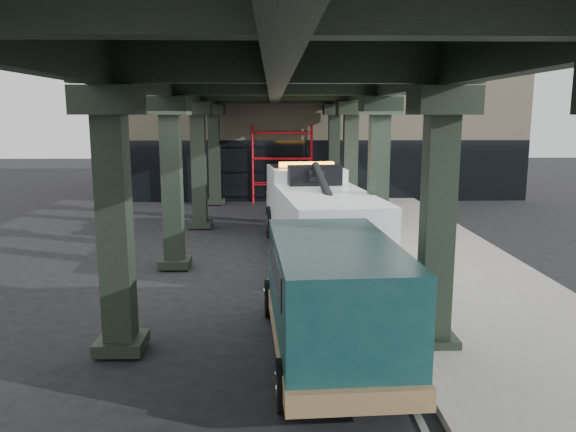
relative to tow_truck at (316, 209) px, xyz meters
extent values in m
plane|color=black|center=(-0.94, -3.74, -1.46)|extent=(90.00, 90.00, 0.00)
cube|color=gray|center=(3.56, -1.74, -1.39)|extent=(5.00, 40.00, 0.15)
cube|color=silver|center=(0.76, -1.74, -1.45)|extent=(0.12, 38.00, 0.01)
cube|color=black|center=(1.66, -7.74, 1.04)|extent=(0.55, 0.55, 5.00)
cube|color=black|center=(1.66, -7.74, 3.29)|extent=(1.10, 1.10, 0.50)
cube|color=black|center=(1.66, -7.74, -1.28)|extent=(0.90, 0.90, 0.24)
cube|color=black|center=(1.66, -1.74, 1.04)|extent=(0.55, 0.55, 5.00)
cube|color=black|center=(1.66, -1.74, 3.29)|extent=(1.10, 1.10, 0.50)
cube|color=black|center=(1.66, -1.74, -1.28)|extent=(0.90, 0.90, 0.24)
cube|color=black|center=(1.66, 4.26, 1.04)|extent=(0.55, 0.55, 5.00)
cube|color=black|center=(1.66, 4.26, 3.29)|extent=(1.10, 1.10, 0.50)
cube|color=black|center=(1.66, 4.26, -1.28)|extent=(0.90, 0.90, 0.24)
cube|color=black|center=(1.66, 10.26, 1.04)|extent=(0.55, 0.55, 5.00)
cube|color=black|center=(1.66, 10.26, 3.29)|extent=(1.10, 1.10, 0.50)
cube|color=black|center=(1.66, 10.26, -1.28)|extent=(0.90, 0.90, 0.24)
cube|color=black|center=(-4.34, -7.74, 1.04)|extent=(0.55, 0.55, 5.00)
cube|color=black|center=(-4.34, -7.74, 3.29)|extent=(1.10, 1.10, 0.50)
cube|color=black|center=(-4.34, -7.74, -1.28)|extent=(0.90, 0.90, 0.24)
cube|color=black|center=(-4.34, -1.74, 1.04)|extent=(0.55, 0.55, 5.00)
cube|color=black|center=(-4.34, -1.74, 3.29)|extent=(1.10, 1.10, 0.50)
cube|color=black|center=(-4.34, -1.74, -1.28)|extent=(0.90, 0.90, 0.24)
cube|color=black|center=(-4.34, 4.26, 1.04)|extent=(0.55, 0.55, 5.00)
cube|color=black|center=(-4.34, 4.26, 3.29)|extent=(1.10, 1.10, 0.50)
cube|color=black|center=(-4.34, 4.26, -1.28)|extent=(0.90, 0.90, 0.24)
cube|color=black|center=(-4.34, 10.26, 1.04)|extent=(0.55, 0.55, 5.00)
cube|color=black|center=(-4.34, 10.26, 3.29)|extent=(1.10, 1.10, 0.50)
cube|color=black|center=(-4.34, 10.26, -1.28)|extent=(0.90, 0.90, 0.24)
cube|color=black|center=(1.66, -1.74, 4.09)|extent=(0.35, 32.00, 1.10)
cube|color=black|center=(-4.34, -1.74, 4.09)|extent=(0.35, 32.00, 1.10)
cube|color=black|center=(-1.34, -1.74, 4.09)|extent=(0.35, 32.00, 1.10)
cube|color=black|center=(-1.34, -1.74, 4.79)|extent=(7.40, 32.00, 0.30)
cube|color=#C6B793|center=(1.06, 16.26, 2.54)|extent=(22.00, 10.00, 8.00)
cylinder|color=red|center=(-2.44, 11.16, 0.54)|extent=(0.08, 0.08, 4.00)
cylinder|color=red|center=(-2.44, 10.36, 0.54)|extent=(0.08, 0.08, 4.00)
cylinder|color=red|center=(0.56, 11.16, 0.54)|extent=(0.08, 0.08, 4.00)
cylinder|color=red|center=(0.56, 10.36, 0.54)|extent=(0.08, 0.08, 4.00)
cylinder|color=red|center=(-0.94, 11.16, -0.46)|extent=(3.00, 0.08, 0.08)
cylinder|color=red|center=(-0.94, 11.16, 0.84)|extent=(3.00, 0.08, 0.08)
cylinder|color=red|center=(-0.94, 11.16, 2.14)|extent=(3.00, 0.08, 0.08)
cube|color=black|center=(0.06, -0.56, -0.70)|extent=(1.96, 8.18, 0.27)
cube|color=white|center=(-0.24, 2.18, 0.22)|extent=(2.81, 2.86, 1.95)
cube|color=white|center=(-0.36, 3.31, -0.33)|extent=(2.61, 1.03, 0.97)
cube|color=black|center=(-0.27, 2.45, 0.76)|extent=(2.52, 1.66, 0.92)
cube|color=white|center=(0.20, -1.80, 0.00)|extent=(3.17, 5.66, 1.51)
cube|color=orange|center=(-0.22, 1.97, 1.30)|extent=(1.97, 0.51, 0.17)
cube|color=black|center=(-0.04, 0.35, 1.08)|extent=(1.79, 0.83, 0.65)
cylinder|color=black|center=(0.17, -1.58, 0.81)|extent=(0.67, 3.79, 1.45)
cube|color=black|center=(0.50, -4.54, -1.08)|extent=(0.49, 1.54, 0.19)
cube|color=black|center=(0.58, -5.29, -1.14)|extent=(1.75, 0.46, 0.19)
cylinder|color=black|center=(-1.46, 2.38, -0.87)|extent=(0.51, 1.22, 1.19)
cylinder|color=silver|center=(-1.46, 2.38, -0.87)|extent=(0.49, 0.70, 0.65)
cylinder|color=black|center=(0.91, 2.63, -0.87)|extent=(0.51, 1.22, 1.19)
cylinder|color=silver|center=(0.91, 2.63, -0.87)|extent=(0.49, 0.70, 0.65)
cylinder|color=black|center=(-1.07, -1.17, -0.87)|extent=(0.51, 1.22, 1.19)
cylinder|color=silver|center=(-1.07, -1.17, -0.87)|extent=(0.49, 0.70, 0.65)
cylinder|color=black|center=(1.30, -0.91, -0.87)|extent=(0.51, 1.22, 1.19)
cylinder|color=silver|center=(1.30, -0.91, -0.87)|extent=(0.49, 0.70, 0.65)
cylinder|color=black|center=(-0.92, -2.57, -0.87)|extent=(0.51, 1.22, 1.19)
cylinder|color=silver|center=(-0.92, -2.57, -0.87)|extent=(0.49, 0.70, 0.65)
cylinder|color=black|center=(1.45, -2.31, -0.87)|extent=(0.51, 1.22, 1.19)
cylinder|color=silver|center=(1.45, -2.31, -0.87)|extent=(0.49, 0.70, 0.65)
cube|color=#10393B|center=(-0.49, -5.73, -0.52)|extent=(2.10, 1.20, 0.89)
cube|color=#10393B|center=(-0.34, -8.46, -0.12)|extent=(2.33, 4.58, 1.94)
cube|color=#98774D|center=(-0.36, -8.06, -0.91)|extent=(2.43, 5.68, 0.35)
cube|color=black|center=(-0.47, -6.12, 0.28)|extent=(1.96, 0.53, 0.83)
cube|color=black|center=(-0.35, -8.16, 0.38)|extent=(2.31, 3.69, 0.55)
cube|color=silver|center=(-0.52, -5.20, -0.91)|extent=(1.99, 0.23, 0.30)
cylinder|color=black|center=(-1.48, -5.83, -1.04)|extent=(0.32, 0.85, 0.84)
cylinder|color=silver|center=(-1.48, -5.83, -1.04)|extent=(0.34, 0.48, 0.46)
cylinder|color=black|center=(0.51, -5.72, -1.04)|extent=(0.32, 0.85, 0.84)
cylinder|color=silver|center=(0.51, -5.72, -1.04)|extent=(0.34, 0.48, 0.46)
cylinder|color=black|center=(-1.25, -10.00, -1.04)|extent=(0.32, 0.85, 0.84)
cylinder|color=silver|center=(-1.25, -10.00, -1.04)|extent=(0.34, 0.48, 0.46)
cylinder|color=black|center=(0.74, -9.89, -1.04)|extent=(0.32, 0.85, 0.84)
cylinder|color=silver|center=(0.74, -9.89, -1.04)|extent=(0.34, 0.48, 0.46)
camera|label=1|loc=(-1.42, -17.98, 3.04)|focal=35.00mm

